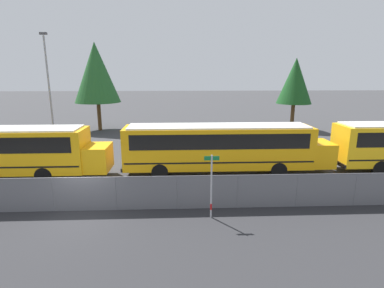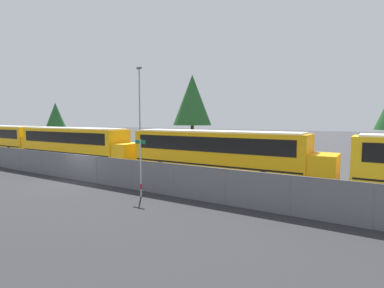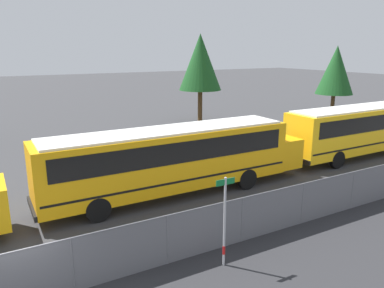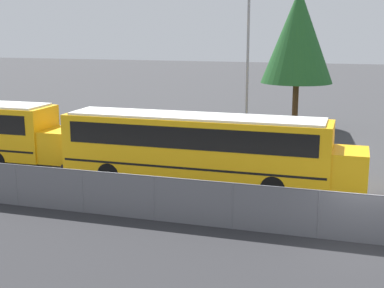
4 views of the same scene
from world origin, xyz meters
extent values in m
plane|color=#38383A|center=(0.00, 0.00, 0.00)|extent=(200.00, 200.00, 0.00)
cube|color=#9EA0A5|center=(0.00, 0.00, 0.87)|extent=(70.16, 0.03, 1.75)
cube|color=slate|center=(0.00, -0.01, 0.87)|extent=(70.16, 0.01, 1.75)
cylinder|color=slate|center=(0.00, 0.00, 1.75)|extent=(70.16, 0.05, 0.05)
cylinder|color=slate|center=(-1.53, 0.00, 0.87)|extent=(0.07, 0.07, 1.75)
cylinder|color=slate|center=(1.53, 0.00, 0.87)|extent=(0.07, 0.07, 1.75)
cylinder|color=slate|center=(4.58, 0.00, 0.87)|extent=(0.07, 0.07, 1.75)
cylinder|color=slate|center=(7.63, 0.00, 0.87)|extent=(0.07, 0.07, 1.75)
cylinder|color=slate|center=(10.68, 0.00, 0.87)|extent=(0.07, 0.07, 1.75)
cylinder|color=slate|center=(13.73, 0.00, 0.87)|extent=(0.07, 0.07, 1.75)
cube|color=#EDA80F|center=(-0.57, 4.93, 1.35)|extent=(1.49, 2.23, 1.63)
cylinder|color=black|center=(-3.68, 6.02, 0.54)|extent=(1.07, 0.28, 1.07)
cylinder|color=black|center=(-3.68, 3.84, 0.54)|extent=(1.07, 0.28, 1.07)
cube|color=orange|center=(7.29, 5.36, 1.89)|extent=(12.44, 2.42, 2.72)
cube|color=black|center=(7.29, 5.36, 2.49)|extent=(11.44, 2.46, 0.98)
cube|color=black|center=(7.29, 5.36, 1.13)|extent=(12.19, 2.45, 0.10)
cube|color=orange|center=(14.26, 5.36, 1.35)|extent=(1.49, 2.23, 1.63)
cube|color=black|center=(1.03, 5.36, 0.69)|extent=(0.12, 2.42, 0.24)
cube|color=silver|center=(7.29, 5.36, 3.30)|extent=(11.81, 2.18, 0.10)
cylinder|color=black|center=(11.15, 6.45, 0.54)|extent=(1.07, 0.28, 1.07)
cylinder|color=black|center=(11.15, 4.27, 0.54)|extent=(1.07, 0.28, 1.07)
cylinder|color=black|center=(3.44, 6.45, 0.54)|extent=(1.07, 0.28, 1.07)
cylinder|color=black|center=(3.44, 4.27, 0.54)|extent=(1.07, 0.28, 1.07)
cube|color=black|center=(15.60, 5.47, 0.69)|extent=(0.12, 2.42, 0.24)
cylinder|color=black|center=(18.01, 6.56, 0.54)|extent=(1.07, 0.28, 1.07)
cylinder|color=black|center=(18.01, 4.38, 0.54)|extent=(1.07, 0.28, 1.07)
cylinder|color=#B7B7BC|center=(6.18, -0.98, 1.55)|extent=(0.08, 0.08, 3.09)
cylinder|color=red|center=(6.18, -0.98, 0.55)|extent=(0.09, 0.09, 0.30)
cube|color=#147238|center=(6.18, -0.98, 2.94)|extent=(0.70, 0.02, 0.20)
cylinder|color=gray|center=(-6.78, 13.42, 4.91)|extent=(0.16, 0.16, 9.82)
cube|color=#47474C|center=(-6.78, 13.42, 9.97)|extent=(0.60, 0.24, 0.20)
cylinder|color=#51381E|center=(-4.77, 21.69, 1.67)|extent=(0.44, 0.44, 3.33)
cone|color=#235B28|center=(-4.77, 21.69, 6.73)|extent=(5.22, 5.22, 6.79)
cylinder|color=#51381E|center=(18.37, 21.29, 1.57)|extent=(0.44, 0.44, 3.13)
cone|color=#194C1E|center=(18.37, 21.29, 5.78)|extent=(4.07, 4.07, 5.29)
camera|label=1|loc=(4.72, -14.02, 6.75)|focal=28.00mm
camera|label=2|loc=(16.83, -12.86, 4.14)|focal=28.00mm
camera|label=3|loc=(-0.18, -10.16, 7.02)|focal=35.00mm
camera|label=4|loc=(-0.55, -18.18, 7.21)|focal=50.00mm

